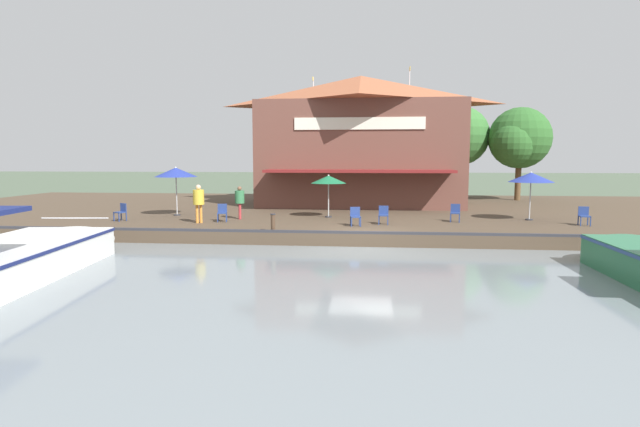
% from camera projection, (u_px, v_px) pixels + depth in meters
% --- Properties ---
extents(ground_plane, '(220.00, 220.00, 0.00)m').
position_uv_depth(ground_plane, '(362.00, 249.00, 20.02)').
color(ground_plane, '#4C5B47').
extents(quay_deck, '(22.00, 56.00, 0.60)m').
position_uv_depth(quay_deck, '(365.00, 212.00, 30.87)').
color(quay_deck, '#4C3D2D').
rests_on(quay_deck, ground).
extents(quay_edge_fender, '(0.20, 50.40, 0.10)m').
position_uv_depth(quay_edge_fender, '(362.00, 232.00, 20.05)').
color(quay_edge_fender, '#2D2D33').
rests_on(quay_edge_fender, quay_deck).
extents(waterfront_restaurant, '(10.48, 13.19, 8.90)m').
position_uv_depth(waterfront_restaurant, '(360.00, 139.00, 33.00)').
color(waterfront_restaurant, brown).
rests_on(waterfront_restaurant, quay_deck).
extents(patio_umbrella_far_corner, '(2.13, 2.13, 2.38)m').
position_uv_depth(patio_umbrella_far_corner, '(531.00, 177.00, 24.23)').
color(patio_umbrella_far_corner, '#B7B7B7').
rests_on(patio_umbrella_far_corner, quay_deck).
extents(patio_umbrella_mid_patio_left, '(1.80, 1.80, 2.19)m').
position_uv_depth(patio_umbrella_mid_patio_left, '(329.00, 180.00, 25.43)').
color(patio_umbrella_mid_patio_left, '#B7B7B7').
rests_on(patio_umbrella_mid_patio_left, quay_deck).
extents(patio_umbrella_mid_patio_right, '(2.20, 2.20, 2.58)m').
position_uv_depth(patio_umbrella_mid_patio_right, '(176.00, 172.00, 26.23)').
color(patio_umbrella_mid_patio_right, '#B7B7B7').
rests_on(patio_umbrella_mid_patio_right, quay_deck).
extents(cafe_chair_mid_patio, '(0.52, 0.52, 0.85)m').
position_uv_depth(cafe_chair_mid_patio, '(222.00, 212.00, 23.82)').
color(cafe_chair_mid_patio, navy).
rests_on(cafe_chair_mid_patio, quay_deck).
extents(cafe_chair_under_first_umbrella, '(0.59, 0.59, 0.85)m').
position_uv_depth(cafe_chair_under_first_umbrella, '(121.00, 211.00, 24.12)').
color(cafe_chair_under_first_umbrella, navy).
rests_on(cafe_chair_under_first_umbrella, quay_deck).
extents(cafe_chair_back_row_seat, '(0.49, 0.49, 0.85)m').
position_uv_depth(cafe_chair_back_row_seat, '(584.00, 215.00, 22.46)').
color(cafe_chair_back_row_seat, navy).
rests_on(cafe_chair_back_row_seat, quay_deck).
extents(cafe_chair_facing_river, '(0.46, 0.46, 0.85)m').
position_uv_depth(cafe_chair_facing_river, '(384.00, 214.00, 22.86)').
color(cafe_chair_facing_river, navy).
rests_on(cafe_chair_facing_river, quay_deck).
extents(cafe_chair_far_corner_seat, '(0.52, 0.52, 0.85)m').
position_uv_depth(cafe_chair_far_corner_seat, '(455.00, 212.00, 23.76)').
color(cafe_chair_far_corner_seat, navy).
rests_on(cafe_chair_far_corner_seat, quay_deck).
extents(cafe_chair_beside_entrance, '(0.50, 0.50, 0.85)m').
position_uv_depth(cafe_chair_beside_entrance, '(355.00, 215.00, 22.28)').
color(cafe_chair_beside_entrance, navy).
rests_on(cafe_chair_beside_entrance, quay_deck).
extents(person_at_quay_edge, '(0.51, 0.51, 1.80)m').
position_uv_depth(person_at_quay_edge, '(199.00, 199.00, 23.25)').
color(person_at_quay_edge, orange).
rests_on(person_at_quay_edge, quay_deck).
extents(person_mid_patio, '(0.46, 0.46, 1.64)m').
position_uv_depth(person_mid_patio, '(240.00, 199.00, 24.80)').
color(person_mid_patio, '#B23338').
rests_on(person_mid_patio, quay_deck).
extents(motorboat_nearest_quay, '(9.74, 4.01, 2.25)m').
position_uv_depth(motorboat_nearest_quay, '(22.00, 255.00, 15.38)').
color(motorboat_nearest_quay, white).
rests_on(motorboat_nearest_quay, river_water).
extents(mooring_post, '(0.22, 0.22, 0.75)m').
position_uv_depth(mooring_post, '(273.00, 222.00, 20.62)').
color(mooring_post, '#473323').
rests_on(mooring_post, quay_deck).
extents(tree_downstream_bank, '(4.59, 4.37, 6.65)m').
position_uv_depth(tree_downstream_bank, '(518.00, 140.00, 35.52)').
color(tree_downstream_bank, brown).
rests_on(tree_downstream_bank, quay_deck).
extents(tree_behind_restaurant, '(4.65, 4.43, 6.91)m').
position_uv_depth(tree_behind_restaurant, '(458.00, 138.00, 37.28)').
color(tree_behind_restaurant, brown).
rests_on(tree_behind_restaurant, quay_deck).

